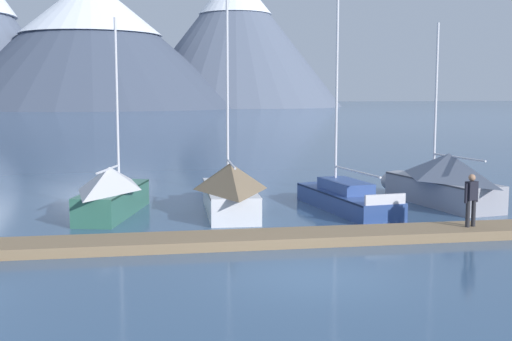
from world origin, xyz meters
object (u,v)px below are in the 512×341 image
at_px(sailboat_mid_dock_starboard, 343,196).
at_px(sailboat_far_berth, 439,180).
at_px(sailboat_second_berth, 114,191).
at_px(sailboat_mid_dock_port, 229,188).
at_px(person_on_dock, 471,197).

distance_m(sailboat_mid_dock_starboard, sailboat_far_berth, 4.31).
bearing_deg(sailboat_second_berth, sailboat_mid_dock_port, -5.66).
bearing_deg(sailboat_second_berth, sailboat_far_berth, -2.98).
bearing_deg(sailboat_mid_dock_starboard, sailboat_mid_dock_port, 174.30).
xyz_separation_m(sailboat_second_berth, sailboat_mid_dock_port, (4.31, -0.43, 0.02)).
height_order(sailboat_mid_dock_starboard, sailboat_far_berth, sailboat_mid_dock_starboard).
relative_size(sailboat_second_berth, sailboat_mid_dock_port, 0.89).
relative_size(sailboat_second_berth, person_on_dock, 4.36).
bearing_deg(sailboat_far_berth, sailboat_mid_dock_port, 178.35).
relative_size(sailboat_second_berth, sailboat_far_berth, 1.00).
xyz_separation_m(sailboat_far_berth, person_on_dock, (-2.14, -5.90, 0.27)).
xyz_separation_m(sailboat_mid_dock_starboard, sailboat_far_berth, (4.28, 0.19, 0.50)).
xyz_separation_m(sailboat_second_berth, sailboat_mid_dock_starboard, (8.79, -0.87, -0.40)).
relative_size(sailboat_far_berth, person_on_dock, 4.37).
bearing_deg(person_on_dock, sailboat_mid_dock_starboard, 110.54).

